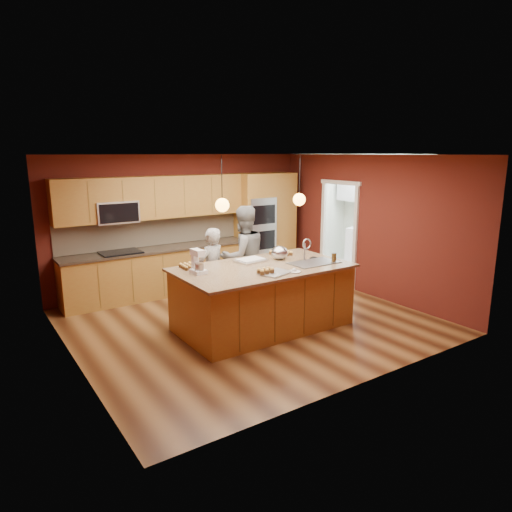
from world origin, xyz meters
TOP-DOWN VIEW (x-y plane):
  - floor at (0.00, 0.00)m, footprint 5.50×5.50m
  - ceiling at (0.00, 0.00)m, footprint 5.50×5.50m
  - wall_back at (0.00, 2.50)m, footprint 5.50×0.00m
  - wall_front at (0.00, -2.50)m, footprint 5.50×0.00m
  - wall_left at (-2.75, 0.00)m, footprint 0.00×5.00m
  - wall_right at (2.75, 0.00)m, footprint 0.00×5.00m
  - cabinet_run at (-0.68, 2.25)m, footprint 3.74×0.64m
  - oven_column at (1.85, 2.19)m, footprint 1.30×0.62m
  - doorway_trim at (2.73, 0.80)m, footprint 0.08×1.11m
  - laundry_room at (4.35, 1.20)m, footprint 2.60×2.70m
  - pendant_left at (-0.66, -0.30)m, footprint 0.20×0.20m
  - pendant_right at (0.76, -0.30)m, footprint 0.20×0.20m
  - island at (0.06, -0.31)m, footprint 2.71×1.51m
  - person_left at (-0.32, 0.70)m, footprint 0.63×0.50m
  - person_right at (0.33, 0.70)m, footprint 0.92×0.74m
  - stand_mixer at (-0.97, -0.11)m, footprint 0.20×0.27m
  - sheet_cake at (0.07, 0.07)m, footprint 0.52×0.41m
  - cooling_rack at (-0.04, -0.76)m, footprint 0.54×0.45m
  - mixing_bowl at (0.55, -0.07)m, footprint 0.28×0.28m
  - plate at (0.24, -0.86)m, footprint 0.19×0.19m
  - tumbler at (1.17, -0.72)m, footprint 0.07×0.07m
  - phone at (1.09, -0.30)m, footprint 0.15×0.11m
  - cupcakes_left at (-0.97, 0.24)m, footprint 0.23×0.30m
  - cupcakes_rack at (-0.19, -0.72)m, footprint 0.26×0.17m
  - cupcakes_right at (0.78, 0.19)m, footprint 0.33×0.33m
  - washer at (4.21, 0.85)m, footprint 0.71×0.73m
  - dryer at (4.20, 1.47)m, footprint 0.78×0.79m

SIDE VIEW (x-z plane):
  - floor at x=0.00m, z-range 0.00..0.00m
  - dryer at x=4.20m, z-range 0.00..0.98m
  - island at x=0.06m, z-range -0.18..1.20m
  - washer at x=4.21m, z-range 0.00..1.05m
  - person_left at x=-0.32m, z-range 0.00..1.50m
  - person_right at x=0.33m, z-range 0.00..1.83m
  - cabinet_run at x=-0.68m, z-range -0.17..2.13m
  - phone at x=1.09m, z-range 1.00..1.01m
  - plate at x=0.24m, z-range 1.00..1.01m
  - cooling_rack at x=-0.04m, z-range 1.00..1.02m
  - sheet_cake at x=0.07m, z-range 1.00..1.04m
  - cupcakes_left at x=-0.97m, z-range 1.00..1.07m
  - cupcakes_right at x=0.78m, z-range 1.00..1.07m
  - doorway_trim at x=2.73m, z-range -0.05..2.15m
  - cupcakes_rack at x=-0.19m, z-range 1.02..1.09m
  - tumbler at x=1.17m, z-range 1.00..1.14m
  - mixing_bowl at x=0.55m, z-range 0.99..1.23m
  - oven_column at x=1.85m, z-range 0.00..2.30m
  - stand_mixer at x=-0.97m, z-range 0.97..1.33m
  - wall_back at x=0.00m, z-range -1.40..4.10m
  - wall_front at x=0.00m, z-range -1.40..4.10m
  - wall_left at x=-2.75m, z-range -1.15..3.85m
  - wall_right at x=2.75m, z-range -1.15..3.85m
  - laundry_room at x=4.35m, z-range 0.60..3.30m
  - pendant_left at x=-0.66m, z-range 1.60..2.40m
  - pendant_right at x=0.76m, z-range 1.60..2.40m
  - ceiling at x=0.00m, z-range 2.70..2.70m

